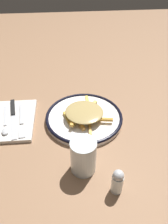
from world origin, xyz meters
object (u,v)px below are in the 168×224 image
Objects in this scene: fries_heap at (84,113)px; napkin at (14,120)px; salt_shaker at (117,181)px; plate at (84,117)px; knife at (13,115)px; spoon at (5,125)px; fork at (22,120)px; water_glass at (83,156)px.

napkin is (0.25, -0.02, -0.03)m from fries_heap.
plate is at bearing -78.51° from salt_shaker.
spoon reaches higher than knife.
plate is at bearing 179.40° from fork.
fries_heap is 1.83× the size of water_glass.
napkin is at bearing -44.50° from water_glass.
spoon is at bearing -37.05° from water_glass.
salt_shaker reaches higher than fork.
fork is at bearing 157.77° from napkin.
plate is 1.41× the size of fries_heap.
fries_heap is 0.22m from fork.
water_glass is 1.33× the size of salt_shaker.
knife is at bearing -46.41° from water_glass.
napkin is 0.42m from salt_shaker.
fries_heap is (-0.00, 0.00, 0.03)m from plate.
knife is (0.25, -0.04, -0.02)m from fries_heap.
spoon is (0.27, 0.02, -0.02)m from fries_heap.
water_glass is at bearing 83.88° from fries_heap.
water_glass is (-0.19, 0.21, 0.04)m from fork.
fries_heap is 0.25m from napkin.
fries_heap reaches higher than plate.
knife is at bearing -43.07° from fork.
plate is 0.03m from fries_heap.
fries_heap is 0.25m from knife.
water_glass is at bearing 84.09° from plate.
napkin is 1.20× the size of fork.
spoon reaches higher than fork.
knife reaches higher than fork.
knife reaches higher than napkin.
water_glass reaches higher than fork.
fries_heap is 0.91× the size of knife.
fork is 1.69× the size of water_glass.
plate is 2.58× the size of water_glass.
spoon is 0.31m from water_glass.
salt_shaker is (-0.32, 0.26, 0.02)m from spoon.
knife is 0.44m from salt_shaker.
salt_shaker is at bearing 135.57° from napkin.
water_glass is at bearing 133.06° from fork.
fork is (0.22, -0.00, 0.00)m from plate.
salt_shaker is at bearing 135.78° from water_glass.
spoon is 0.42m from salt_shaker.
fork is 0.29m from water_glass.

